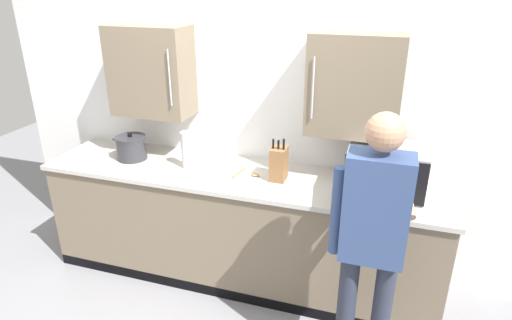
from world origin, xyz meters
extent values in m
cube|color=white|center=(0.00, 1.13, 1.36)|extent=(4.36, 0.10, 2.73)
cube|color=#756651|center=(-0.78, 0.92, 1.63)|extent=(0.63, 0.32, 0.69)
cylinder|color=#B7BABF|center=(-0.53, 0.75, 1.63)|extent=(0.01, 0.01, 0.42)
cube|color=#756651|center=(0.78, 0.92, 1.63)|extent=(0.63, 0.32, 0.69)
cylinder|color=#B7BABF|center=(0.53, 0.75, 1.63)|extent=(0.01, 0.01, 0.42)
cube|color=#756651|center=(0.00, 0.74, 0.45)|extent=(3.05, 0.65, 0.90)
cube|color=#BCB7AD|center=(0.00, 0.74, 0.91)|extent=(3.09, 0.69, 0.03)
cube|color=black|center=(0.00, 0.44, 0.04)|extent=(3.05, 0.04, 0.09)
cube|color=#B7BABF|center=(1.06, 0.79, 1.09)|extent=(0.52, 0.37, 0.32)
cube|color=beige|center=(0.98, 0.78, 1.09)|extent=(0.33, 0.31, 0.26)
cube|color=black|center=(1.24, 0.60, 1.09)|extent=(0.14, 0.01, 0.30)
cube|color=black|center=(0.83, 0.42, 1.09)|extent=(0.08, 0.37, 0.30)
cylinder|color=#B7BABF|center=(-0.42, 0.73, 1.06)|extent=(0.08, 0.08, 0.26)
cylinder|color=#B7BABF|center=(-0.42, 0.73, 1.21)|extent=(0.08, 0.08, 0.03)
cube|color=brown|center=(0.31, 0.74, 1.06)|extent=(0.11, 0.15, 0.25)
cylinder|color=black|center=(0.27, 0.72, 1.22)|extent=(0.02, 0.02, 0.07)
cylinder|color=black|center=(0.31, 0.72, 1.21)|extent=(0.02, 0.02, 0.07)
cylinder|color=black|center=(0.35, 0.72, 1.22)|extent=(0.02, 0.02, 0.08)
cylinder|color=#2D2D33|center=(-0.93, 0.75, 1.02)|extent=(0.24, 0.24, 0.18)
cylinder|color=#2D2D33|center=(-0.93, 0.75, 1.12)|extent=(0.24, 0.24, 0.02)
cylinder|color=black|center=(-0.93, 0.75, 1.14)|extent=(0.04, 0.04, 0.03)
cylinder|color=#2D2D33|center=(-1.07, 0.75, 1.08)|extent=(0.05, 0.02, 0.02)
cylinder|color=#2D2D33|center=(-0.79, 0.75, 1.08)|extent=(0.05, 0.02, 0.02)
cylinder|color=#A37547|center=(0.00, 0.75, 0.94)|extent=(0.04, 0.21, 0.01)
ellipsoid|color=#A37547|center=(0.13, 0.73, 0.94)|extent=(0.07, 0.05, 0.02)
cylinder|color=#282D3D|center=(0.93, 0.03, 0.44)|extent=(0.11, 0.11, 0.88)
cube|color=#334775|center=(1.03, 0.03, 1.19)|extent=(0.34, 0.20, 0.61)
sphere|color=tan|center=(1.03, 0.03, 1.61)|extent=(0.20, 0.20, 0.20)
cylinder|color=tan|center=(1.14, 0.25, 1.30)|extent=(0.19, 0.49, 0.33)
cylinder|color=#334775|center=(0.83, 0.03, 1.14)|extent=(0.07, 0.07, 0.52)
camera|label=1|loc=(1.03, -2.08, 2.32)|focal=30.60mm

